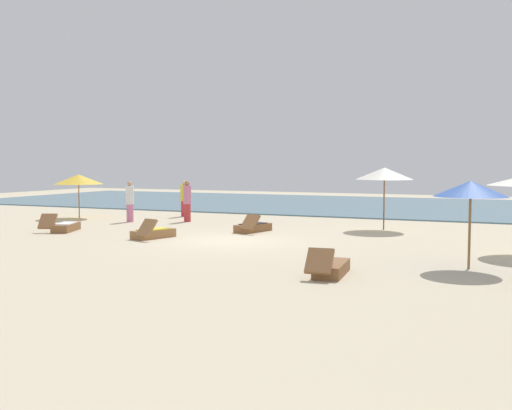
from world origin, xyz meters
name	(u,v)px	position (x,y,z in m)	size (l,w,h in m)	color
ground_plane	(230,241)	(0.00, 0.00, 0.00)	(60.00, 60.00, 0.00)	beige
ocean_water	(358,205)	(0.00, 17.00, 0.03)	(48.00, 16.00, 0.06)	slate
umbrella_0	(384,174)	(3.90, 5.10, 2.10)	(2.13, 2.13, 2.32)	brown
umbrella_1	(79,179)	(-9.67, 4.28, 1.75)	(2.17, 2.17, 1.97)	olive
umbrella_3	(471,189)	(7.40, -2.25, 1.90)	(1.72, 1.72, 2.09)	olive
lounger_0	(64,227)	(-6.69, -0.08, 0.18)	(1.17, 1.79, 0.68)	brown
lounger_2	(153,233)	(-2.62, -0.47, 0.18)	(1.03, 1.78, 0.70)	olive
lounger_3	(330,268)	(4.62, -4.35, 0.17)	(0.74, 1.75, 0.67)	brown
lounger_4	(253,227)	(-0.31, 2.51, 0.18)	(1.03, 1.79, 0.68)	brown
person_0	(187,201)	(-4.36, 4.80, 0.88)	(0.41, 0.41, 1.74)	#BF3338
person_1	(184,199)	(-5.71, 6.84, 0.83)	(0.34, 0.34, 1.66)	#BF3338
person_2	(130,201)	(-6.55, 3.77, 0.87)	(0.37, 0.37, 1.72)	#D17299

